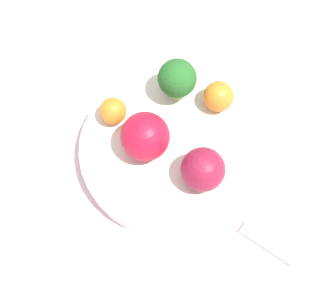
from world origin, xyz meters
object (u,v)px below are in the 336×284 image
object	(u,v)px
orange_back	(113,111)
broccoli	(177,79)
bowl	(168,149)
apple_red	(203,169)
spoon	(268,243)
apple_green	(145,137)
orange_front	(218,96)

from	to	relation	value
orange_back	broccoli	bearing A→B (deg)	61.05
bowl	apple_red	size ratio (longest dim) A/B	4.24
spoon	bowl	bearing A→B (deg)	172.40
broccoli	spoon	world-z (taller)	broccoli
apple_green	orange_back	distance (m)	0.06
apple_green	orange_front	world-z (taller)	apple_green
broccoli	orange_back	xyz separation A→B (m)	(-0.04, -0.08, -0.02)
orange_back	spoon	distance (m)	0.25
apple_green	orange_back	bearing A→B (deg)	172.00
orange_front	spoon	world-z (taller)	orange_front
orange_front	bowl	bearing A→B (deg)	-100.11
bowl	spoon	size ratio (longest dim) A/B	3.08
spoon	orange_front	bearing A→B (deg)	144.43
broccoli	apple_green	world-z (taller)	broccoli
apple_green	orange_front	size ratio (longest dim) A/B	1.52
apple_green	spoon	size ratio (longest dim) A/B	0.83
broccoli	apple_red	bearing A→B (deg)	-39.15
orange_front	apple_red	bearing A→B (deg)	-65.88
orange_front	orange_back	distance (m)	0.13
apple_red	orange_front	world-z (taller)	apple_red
orange_back	bowl	bearing A→B (deg)	7.20
bowl	orange_back	bearing A→B (deg)	-172.80
broccoli	bowl	bearing A→B (deg)	-61.62
bowl	spoon	bearing A→B (deg)	-7.60
orange_back	orange_front	bearing A→B (deg)	45.48
bowl	orange_front	distance (m)	0.09
bowl	spoon	world-z (taller)	bowl
orange_back	apple_green	bearing A→B (deg)	-8.00
apple_green	orange_back	xyz separation A→B (m)	(-0.06, 0.01, -0.01)
orange_front	orange_back	bearing A→B (deg)	-134.52
apple_red	orange_back	world-z (taller)	apple_red
apple_red	broccoli	bearing A→B (deg)	140.85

